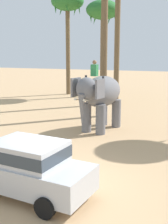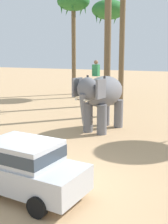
# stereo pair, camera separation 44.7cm
# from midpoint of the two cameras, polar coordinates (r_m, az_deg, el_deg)

# --- Properties ---
(ground_plane) EXTENTS (120.00, 120.00, 0.00)m
(ground_plane) POSITION_cam_midpoint_polar(r_m,az_deg,el_deg) (10.06, -3.86, -13.88)
(ground_plane) COLOR tan
(car_sedan_foreground) EXTENTS (4.25, 2.19, 1.70)m
(car_sedan_foreground) POSITION_cam_midpoint_polar(r_m,az_deg,el_deg) (9.29, -10.45, -10.03)
(car_sedan_foreground) COLOR #B7BABF
(car_sedan_foreground) RESTS_ON ground
(elephant_with_mahout) EXTENTS (2.19, 4.00, 3.88)m
(elephant_with_mahout) POSITION_cam_midpoint_polar(r_m,az_deg,el_deg) (16.27, 4.19, 3.28)
(elephant_with_mahout) COLOR slate
(elephant_with_mahout) RESTS_ON ground
(palm_tree_behind_elephant) EXTENTS (3.20, 3.20, 10.03)m
(palm_tree_behind_elephant) POSITION_cam_midpoint_polar(r_m,az_deg,el_deg) (30.93, -1.60, 19.74)
(palm_tree_behind_elephant) COLOR brown
(palm_tree_behind_elephant) RESTS_ON ground
(palm_tree_far_back) EXTENTS (3.20, 3.20, 9.09)m
(palm_tree_far_back) POSITION_cam_midpoint_polar(r_m,az_deg,el_deg) (29.72, 5.19, 18.36)
(palm_tree_far_back) COLOR brown
(palm_tree_far_back) RESTS_ON ground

